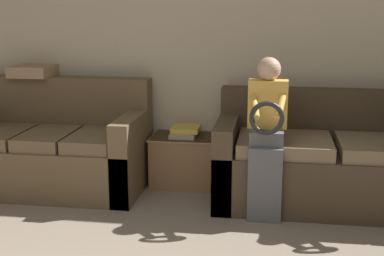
% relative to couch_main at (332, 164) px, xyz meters
% --- Properties ---
extents(wall_back, '(6.80, 0.06, 2.55)m').
position_rel_couch_main_xyz_m(wall_back, '(-1.33, 0.53, 0.94)').
color(wall_back, beige).
rests_on(wall_back, ground_plane).
extents(couch_main, '(1.88, 0.88, 0.90)m').
position_rel_couch_main_xyz_m(couch_main, '(0.00, 0.00, 0.00)').
color(couch_main, '#473828').
rests_on(couch_main, ground_plane).
extents(couch_side, '(1.60, 0.88, 0.96)m').
position_rel_couch_main_xyz_m(couch_side, '(-2.40, 0.03, 0.00)').
color(couch_side, brown).
rests_on(couch_side, ground_plane).
extents(child_left_seated, '(0.30, 0.38, 1.22)m').
position_rel_couch_main_xyz_m(child_left_seated, '(-0.53, -0.36, 0.35)').
color(child_left_seated, '#56565B').
rests_on(child_left_seated, ground_plane).
extents(side_shelf, '(0.60, 0.44, 0.45)m').
position_rel_couch_main_xyz_m(side_shelf, '(-1.27, 0.26, -0.10)').
color(side_shelf, olive).
rests_on(side_shelf, ground_plane).
extents(book_stack, '(0.25, 0.29, 0.09)m').
position_rel_couch_main_xyz_m(book_stack, '(-1.27, 0.26, 0.16)').
color(book_stack, gray).
rests_on(book_stack, side_shelf).
extents(throw_pillow, '(0.36, 0.36, 0.10)m').
position_rel_couch_main_xyz_m(throw_pillow, '(-2.70, 0.32, 0.67)').
color(throw_pillow, '#A38460').
rests_on(throw_pillow, couch_side).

